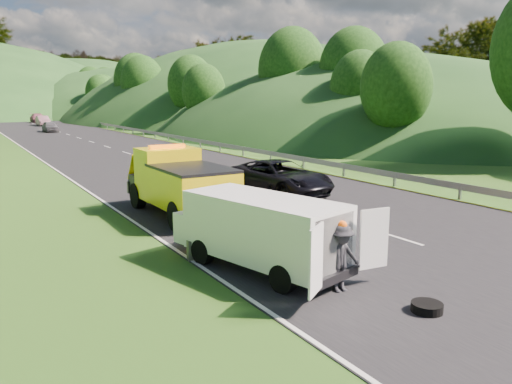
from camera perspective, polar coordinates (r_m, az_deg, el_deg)
ground at (r=17.03m, az=3.89°, el=-5.12°), size 320.00×320.00×0.00m
road_surface at (r=54.98m, az=-18.27°, el=5.45°), size 14.00×200.00×0.02m
guardrail at (r=68.91m, az=-14.77°, el=6.62°), size 0.06×140.00×1.52m
tree_line_right at (r=80.35m, az=-7.60°, el=7.44°), size 14.00×140.00×14.00m
hills_backdrop at (r=148.97m, az=-25.53°, el=8.02°), size 201.00×288.60×44.00m
tow_truck at (r=20.02m, az=-8.78°, el=1.12°), size 2.43×6.36×2.73m
white_van at (r=13.57m, az=0.40°, el=-4.20°), size 3.76×6.15×2.04m
woman at (r=15.51m, az=-3.69°, el=-6.72°), size 0.67×0.76×1.75m
child at (r=15.01m, az=1.47°, el=-7.31°), size 0.55×0.50×0.91m
worker at (r=12.57m, az=9.58°, el=-11.16°), size 1.13×0.72×1.67m
suitcase at (r=14.65m, az=-7.12°, el=-6.62°), size 0.39×0.25×0.60m
spare_tire at (r=11.92m, az=18.92°, el=-12.89°), size 0.70×0.70×0.20m
passing_suv at (r=24.40m, az=2.75°, el=-0.21°), size 3.37×6.10×1.62m
dist_car_a at (r=72.31m, az=-22.41°, el=6.34°), size 1.70×4.22×1.44m
dist_car_b at (r=88.68m, az=-23.13°, el=6.98°), size 1.66×4.77×1.57m
dist_car_c at (r=100.08m, az=-23.63°, el=7.29°), size 2.25×5.54×1.61m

